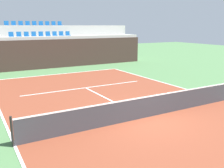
{
  "coord_description": "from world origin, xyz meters",
  "views": [
    {
      "loc": [
        -6.52,
        -8.46,
        3.97
      ],
      "look_at": [
        -0.52,
        2.0,
        1.2
      ],
      "focal_mm": 40.7,
      "sensor_mm": 36.0,
      "label": 1
    }
  ],
  "objects": [
    {
      "name": "baseline_far",
      "position": [
        0.0,
        11.95,
        0.01
      ],
      "size": [
        11.0,
        0.1,
        0.0
      ],
      "primitive_type": "cube",
      "color": "white",
      "rests_on": "court_surface"
    },
    {
      "name": "service_line_far",
      "position": [
        0.0,
        6.4,
        0.01
      ],
      "size": [
        8.26,
        0.1,
        0.0
      ],
      "primitive_type": "cube",
      "color": "white",
      "rests_on": "court_surface"
    },
    {
      "name": "sideline_left",
      "position": [
        -5.45,
        0.0,
        0.01
      ],
      "size": [
        0.1,
        24.0,
        0.0
      ],
      "primitive_type": "cube",
      "color": "white",
      "rests_on": "court_surface"
    },
    {
      "name": "back_wall",
      "position": [
        0.0,
        15.37,
        1.36
      ],
      "size": [
        20.87,
        0.3,
        2.72
      ],
      "primitive_type": "cube",
      "color": "#33231E",
      "rests_on": "ground_plane"
    },
    {
      "name": "ground_plane",
      "position": [
        0.0,
        0.0,
        0.0
      ],
      "size": [
        80.0,
        80.0,
        0.0
      ],
      "primitive_type": "plane",
      "color": "#477042"
    },
    {
      "name": "seating_row_lower",
      "position": [
        0.0,
        16.81,
        3.12
      ],
      "size": [
        5.94,
        0.44,
        0.44
      ],
      "color": "#145193",
      "rests_on": "stands_tier_lower"
    },
    {
      "name": "centre_service_line",
      "position": [
        0.0,
        3.2,
        0.01
      ],
      "size": [
        0.1,
        6.4,
        0.0
      ],
      "primitive_type": "cube",
      "color": "white",
      "rests_on": "court_surface"
    },
    {
      "name": "court_surface",
      "position": [
        0.0,
        0.0,
        0.01
      ],
      "size": [
        11.0,
        24.0,
        0.01
      ],
      "primitive_type": "cube",
      "color": "brown",
      "rests_on": "ground_plane"
    },
    {
      "name": "stands_tier_upper",
      "position": [
        0.0,
        19.12,
        2.01
      ],
      "size": [
        20.87,
        2.4,
        4.02
      ],
      "primitive_type": "cube",
      "color": "#9E9E99",
      "rests_on": "ground_plane"
    },
    {
      "name": "seating_row_upper",
      "position": [
        0.0,
        19.21,
        4.15
      ],
      "size": [
        5.94,
        0.44,
        0.44
      ],
      "color": "#145193",
      "rests_on": "stands_tier_upper"
    },
    {
      "name": "tennis_net",
      "position": [
        0.0,
        0.0,
        0.51
      ],
      "size": [
        11.08,
        0.08,
        1.07
      ],
      "color": "black",
      "rests_on": "court_surface"
    },
    {
      "name": "stands_tier_lower",
      "position": [
        0.0,
        16.72,
        1.5
      ],
      "size": [
        20.87,
        2.4,
        3.0
      ],
      "primitive_type": "cube",
      "color": "#9E9E99",
      "rests_on": "ground_plane"
    }
  ]
}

